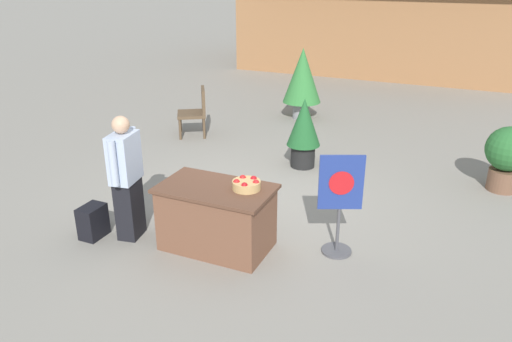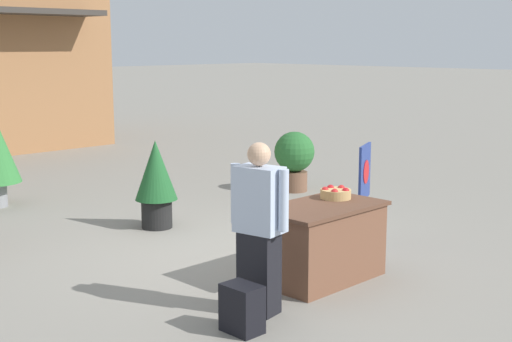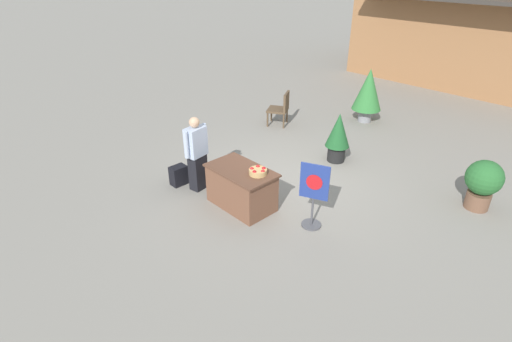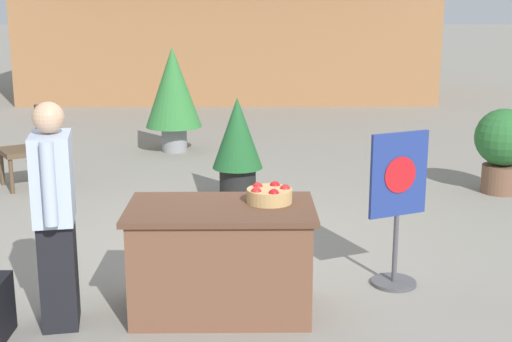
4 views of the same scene
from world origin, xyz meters
The scene contains 11 objects.
ground_plane centered at (0.00, 0.00, 0.00)m, with size 120.00×120.00×0.00m, color gray.
storefront_building centered at (-0.21, 11.33, 2.51)m, with size 9.01×5.83×5.01m.
display_table centered at (0.03, -1.30, 0.40)m, with size 1.34×0.79×0.80m.
apple_basket centered at (0.38, -1.20, 0.85)m, with size 0.33×0.33×0.13m.
person_visitor centered at (-1.09, -1.51, 0.80)m, with size 0.33×0.60×1.58m.
backpack centered at (-1.52, -1.72, 0.21)m, with size 0.24×0.34×0.42m.
poster_board centered at (1.39, -0.83, 0.65)m, with size 0.48×0.36×1.24m.
patio_chair centered at (-2.39, 2.34, 0.53)m, with size 0.76×0.76×0.96m.
potted_plant_far_right centered at (-0.88, 4.36, 0.92)m, with size 0.84×0.84×1.56m.
potted_plant_far_left centered at (3.21, 1.95, 0.58)m, with size 0.67×0.67×1.00m.
potted_plant_near_left centered at (0.11, 1.62, 0.66)m, with size 0.56×0.56×1.18m.
Camera 3 is at (5.00, -5.62, 4.30)m, focal length 28.00 mm.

